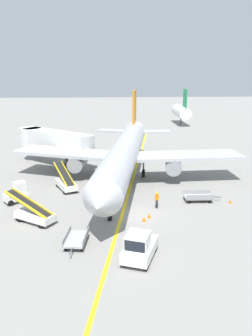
{
  "coord_description": "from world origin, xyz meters",
  "views": [
    {
      "loc": [
        -2.87,
        -29.76,
        12.91
      ],
      "look_at": [
        -0.31,
        7.36,
        2.5
      ],
      "focal_mm": 37.15,
      "sensor_mm": 36.0,
      "label": 1
    }
  ],
  "objects_px": {
    "belt_loader_aft_hold": "(66,183)",
    "safety_cone_nose_right": "(230,201)",
    "baggage_tug_near_wing": "(18,193)",
    "ground_crew_marshaller": "(157,199)",
    "jet_bridge": "(50,140)",
    "baggage_cart_empty_trailing": "(198,197)",
    "baggage_cart_loaded": "(76,239)",
    "safety_cone_wingtip_left": "(149,216)",
    "pushback_tug": "(139,247)",
    "safety_cone_nose_left": "(144,219)",
    "belt_loader_forward_hold": "(34,214)",
    "airliner": "(125,153)"
  },
  "relations": [
    {
      "from": "safety_cone_wingtip_left",
      "to": "jet_bridge",
      "type": "bearing_deg",
      "value": 120.05
    },
    {
      "from": "pushback_tug",
      "to": "safety_cone_wingtip_left",
      "type": "relative_size",
      "value": 9.19
    },
    {
      "from": "pushback_tug",
      "to": "safety_cone_nose_right",
      "type": "distance_m",
      "value": 14.58
    },
    {
      "from": "safety_cone_nose_left",
      "to": "safety_cone_nose_right",
      "type": "relative_size",
      "value": 1.0
    },
    {
      "from": "belt_loader_aft_hold",
      "to": "ground_crew_marshaller",
      "type": "xyz_separation_m",
      "value": [
        9.37,
        -6.29,
        0.13
      ]
    },
    {
      "from": "belt_loader_forward_hold",
      "to": "ground_crew_marshaller",
      "type": "xyz_separation_m",
      "value": [
        11.33,
        2.45,
        0.13
      ]
    },
    {
      "from": "baggage_cart_loaded",
      "to": "belt_loader_forward_hold",
      "type": "bearing_deg",
      "value": 132.39
    },
    {
      "from": "baggage_cart_loaded",
      "to": "airliner",
      "type": "bearing_deg",
      "value": 73.49
    },
    {
      "from": "airliner",
      "to": "belt_loader_forward_hold",
      "type": "xyz_separation_m",
      "value": [
        -8.83,
        -11.79,
        -2.64
      ]
    },
    {
      "from": "airliner",
      "to": "jet_bridge",
      "type": "height_order",
      "value": "airliner"
    },
    {
      "from": "baggage_tug_near_wing",
      "to": "safety_cone_nose_right",
      "type": "height_order",
      "value": "baggage_tug_near_wing"
    },
    {
      "from": "belt_loader_forward_hold",
      "to": "safety_cone_nose_right",
      "type": "bearing_deg",
      "value": 9.69
    },
    {
      "from": "baggage_cart_empty_trailing",
      "to": "baggage_cart_loaded",
      "type": "bearing_deg",
      "value": -144.61
    },
    {
      "from": "belt_loader_aft_hold",
      "to": "safety_cone_nose_right",
      "type": "distance_m",
      "value": 17.89
    },
    {
      "from": "belt_loader_aft_hold",
      "to": "baggage_cart_empty_trailing",
      "type": "distance_m",
      "value": 14.71
    },
    {
      "from": "baggage_tug_near_wing",
      "to": "safety_cone_nose_right",
      "type": "relative_size",
      "value": 6.18
    },
    {
      "from": "pushback_tug",
      "to": "safety_cone_wingtip_left",
      "type": "bearing_deg",
      "value": 76.98
    },
    {
      "from": "belt_loader_aft_hold",
      "to": "ground_crew_marshaller",
      "type": "relative_size",
      "value": 3.0
    },
    {
      "from": "belt_loader_aft_hold",
      "to": "safety_cone_nose_left",
      "type": "height_order",
      "value": "belt_loader_aft_hold"
    },
    {
      "from": "baggage_tug_near_wing",
      "to": "safety_cone_wingtip_left",
      "type": "bearing_deg",
      "value": -20.79
    },
    {
      "from": "belt_loader_aft_hold",
      "to": "safety_cone_nose_right",
      "type": "height_order",
      "value": "belt_loader_aft_hold"
    },
    {
      "from": "pushback_tug",
      "to": "airliner",
      "type": "bearing_deg",
      "value": 89.36
    },
    {
      "from": "baggage_tug_near_wing",
      "to": "pushback_tug",
      "type": "bearing_deg",
      "value": -47.21
    },
    {
      "from": "airliner",
      "to": "safety_cone_nose_left",
      "type": "relative_size",
      "value": 80.03
    },
    {
      "from": "airliner",
      "to": "pushback_tug",
      "type": "distance_m",
      "value": 18.93
    },
    {
      "from": "pushback_tug",
      "to": "baggage_cart_empty_trailing",
      "type": "relative_size",
      "value": 1.07
    },
    {
      "from": "safety_cone_wingtip_left",
      "to": "airliner",
      "type": "bearing_deg",
      "value": 97.13
    },
    {
      "from": "jet_bridge",
      "to": "safety_cone_wingtip_left",
      "type": "distance_m",
      "value": 23.12
    },
    {
      "from": "pushback_tug",
      "to": "baggage_tug_near_wing",
      "type": "height_order",
      "value": "pushback_tug"
    },
    {
      "from": "belt_loader_aft_hold",
      "to": "baggage_tug_near_wing",
      "type": "bearing_deg",
      "value": -140.58
    },
    {
      "from": "belt_loader_forward_hold",
      "to": "ground_crew_marshaller",
      "type": "height_order",
      "value": "belt_loader_forward_hold"
    },
    {
      "from": "baggage_tug_near_wing",
      "to": "belt_loader_forward_hold",
      "type": "xyz_separation_m",
      "value": [
        2.53,
        -5.05,
        -0.15
      ]
    },
    {
      "from": "baggage_tug_near_wing",
      "to": "baggage_cart_empty_trailing",
      "type": "height_order",
      "value": "baggage_tug_near_wing"
    },
    {
      "from": "belt_loader_aft_hold",
      "to": "belt_loader_forward_hold",
      "type": "bearing_deg",
      "value": -102.64
    },
    {
      "from": "baggage_cart_loaded",
      "to": "baggage_tug_near_wing",
      "type": "bearing_deg",
      "value": 124.7
    },
    {
      "from": "jet_bridge",
      "to": "safety_cone_nose_left",
      "type": "bearing_deg",
      "value": -62.01
    },
    {
      "from": "safety_cone_wingtip_left",
      "to": "pushback_tug",
      "type": "bearing_deg",
      "value": -103.02
    },
    {
      "from": "airliner",
      "to": "safety_cone_nose_left",
      "type": "bearing_deg",
      "value": -85.8
    },
    {
      "from": "jet_bridge",
      "to": "baggage_tug_near_wing",
      "type": "bearing_deg",
      "value": -95.14
    },
    {
      "from": "baggage_tug_near_wing",
      "to": "belt_loader_aft_hold",
      "type": "height_order",
      "value": "belt_loader_aft_hold"
    },
    {
      "from": "ground_crew_marshaller",
      "to": "safety_cone_wingtip_left",
      "type": "distance_m",
      "value": 2.59
    },
    {
      "from": "belt_loader_forward_hold",
      "to": "baggage_cart_empty_trailing",
      "type": "distance_m",
      "value": 16.39
    },
    {
      "from": "jet_bridge",
      "to": "baggage_cart_empty_trailing",
      "type": "bearing_deg",
      "value": -43.1
    },
    {
      "from": "ground_crew_marshaller",
      "to": "safety_cone_nose_left",
      "type": "relative_size",
      "value": 3.86
    },
    {
      "from": "safety_cone_nose_right",
      "to": "jet_bridge",
      "type": "bearing_deg",
      "value": 140.27
    },
    {
      "from": "baggage_cart_loaded",
      "to": "ground_crew_marshaller",
      "type": "xyz_separation_m",
      "value": [
        7.31,
        6.86,
        0.44
      ]
    },
    {
      "from": "airliner",
      "to": "safety_cone_wingtip_left",
      "type": "height_order",
      "value": "airliner"
    },
    {
      "from": "belt_loader_forward_hold",
      "to": "baggage_cart_loaded",
      "type": "height_order",
      "value": "belt_loader_forward_hold"
    },
    {
      "from": "baggage_cart_loaded",
      "to": "safety_cone_wingtip_left",
      "type": "relative_size",
      "value": 8.71
    },
    {
      "from": "belt_loader_aft_hold",
      "to": "baggage_cart_loaded",
      "type": "bearing_deg",
      "value": -81.07
    }
  ]
}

